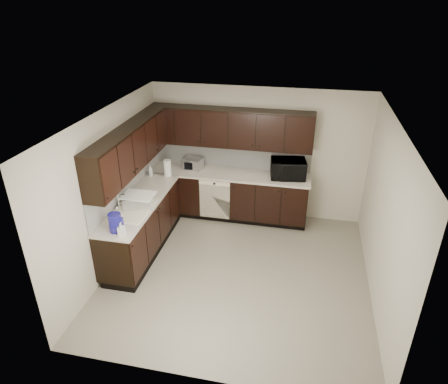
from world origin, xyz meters
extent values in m
plane|color=gray|center=(0.00, 0.00, 0.00)|extent=(4.00, 4.00, 0.00)
plane|color=white|center=(0.00, 0.00, 2.50)|extent=(4.00, 4.00, 0.00)
cube|color=#B9B29E|center=(0.00, 2.00, 1.25)|extent=(4.00, 0.02, 2.50)
cube|color=#B9B29E|center=(-2.00, 0.00, 1.25)|extent=(0.02, 4.00, 2.50)
cube|color=#B9B29E|center=(2.00, 0.00, 1.25)|extent=(0.02, 4.00, 2.50)
cube|color=#B9B29E|center=(0.00, -2.00, 1.25)|extent=(4.00, 0.02, 2.50)
cube|color=black|center=(-0.50, 1.70, 0.45)|extent=(3.00, 0.60, 0.90)
cube|color=black|center=(-1.70, 0.30, 0.45)|extent=(0.60, 2.20, 0.90)
cube|color=black|center=(-0.50, 1.73, 0.05)|extent=(3.00, 0.54, 0.10)
cube|color=black|center=(-1.67, 0.30, 0.05)|extent=(0.54, 2.20, 0.10)
cube|color=beige|center=(-0.50, 1.70, 0.92)|extent=(3.03, 0.63, 0.04)
cube|color=beige|center=(-1.70, 0.30, 0.92)|extent=(0.63, 2.23, 0.04)
cube|color=silver|center=(-0.50, 1.99, 1.18)|extent=(3.00, 0.02, 0.48)
cube|color=silver|center=(-1.99, 0.60, 1.18)|extent=(0.02, 2.80, 0.48)
cube|color=black|center=(-0.50, 1.83, 1.77)|extent=(3.00, 0.33, 0.70)
cube|color=black|center=(-1.83, 0.43, 1.77)|extent=(0.33, 2.47, 0.70)
cube|color=beige|center=(-0.70, 1.41, 0.50)|extent=(0.58, 0.02, 0.78)
cube|color=beige|center=(-0.70, 1.40, 0.84)|extent=(0.58, 0.03, 0.08)
cylinder|color=black|center=(-0.70, 1.39, 0.84)|extent=(0.04, 0.02, 0.04)
cube|color=beige|center=(-1.68, 0.00, 0.95)|extent=(0.54, 0.82, 0.03)
cube|color=beige|center=(-1.68, -0.20, 0.86)|extent=(0.42, 0.34, 0.16)
cube|color=beige|center=(-1.68, 0.20, 0.86)|extent=(0.42, 0.34, 0.16)
cylinder|color=silver|center=(-1.90, 0.00, 1.07)|extent=(0.03, 0.03, 0.26)
cylinder|color=silver|center=(-1.85, 0.00, 1.19)|extent=(0.14, 0.02, 0.02)
cylinder|color=#B2B2B7|center=(-1.68, -0.20, 0.89)|extent=(0.20, 0.20, 0.10)
imported|color=black|center=(0.60, 1.71, 1.11)|extent=(0.68, 0.51, 0.34)
imported|color=gray|center=(-1.53, -0.70, 1.04)|extent=(0.10, 0.10, 0.20)
imported|color=gray|center=(-1.87, 1.26, 1.05)|extent=(0.10, 0.10, 0.22)
cube|color=#B9B8BB|center=(-1.19, 1.73, 1.05)|extent=(0.40, 0.34, 0.22)
cube|color=white|center=(-1.63, 0.14, 1.03)|extent=(0.58, 0.51, 0.19)
cylinder|color=#141099|center=(-1.66, -0.62, 1.08)|extent=(0.21, 0.21, 0.28)
cylinder|color=#0D908C|center=(-1.56, 1.35, 1.03)|extent=(0.10, 0.10, 0.19)
cylinder|color=silver|center=(-1.57, 1.35, 1.09)|extent=(0.16, 0.16, 0.30)
camera|label=1|loc=(0.84, -5.00, 4.00)|focal=32.00mm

